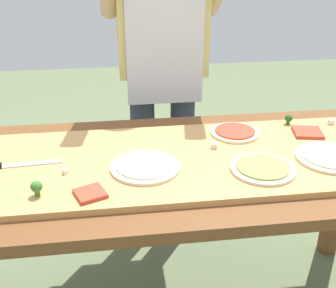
{
  "coord_description": "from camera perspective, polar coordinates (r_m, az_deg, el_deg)",
  "views": [
    {
      "loc": [
        -0.19,
        -1.27,
        1.47
      ],
      "look_at": [
        -0.02,
        -0.02,
        0.85
      ],
      "focal_mm": 44.85,
      "sensor_mm": 36.0,
      "label": 1
    }
  ],
  "objects": [
    {
      "name": "cutting_board",
      "position": [
        1.45,
        2.3,
        -2.18
      ],
      "size": [
        1.47,
        0.54,
        0.02
      ],
      "primitive_type": "cube",
      "color": "tan",
      "rests_on": "prep_table"
    },
    {
      "name": "cheese_crumble_a",
      "position": [
        1.51,
        6.33,
        -0.2
      ],
      "size": [
        0.02,
        0.02,
        0.02
      ],
      "primitive_type": "cube",
      "rotation": [
        0.0,
        0.0,
        1.37
      ],
      "color": "silver",
      "rests_on": "cutting_board"
    },
    {
      "name": "pizza_whole_pesto_green",
      "position": [
        1.39,
        12.76,
        -3.21
      ],
      "size": [
        0.21,
        0.21,
        0.02
      ],
      "color": "beige",
      "rests_on": "cutting_board"
    },
    {
      "name": "broccoli_floret_center_right",
      "position": [
        1.27,
        -17.44,
        -5.61
      ],
      "size": [
        0.03,
        0.03,
        0.05
      ],
      "color": "#3F7220",
      "rests_on": "cutting_board"
    },
    {
      "name": "prep_table",
      "position": [
        1.51,
        0.84,
        -5.56
      ],
      "size": [
        1.84,
        0.78,
        0.77
      ],
      "color": "brown",
      "rests_on": "ground"
    },
    {
      "name": "pizza_whole_tomato_red",
      "position": [
        1.63,
        9.08,
        1.6
      ],
      "size": [
        0.19,
        0.19,
        0.02
      ],
      "color": "beige",
      "rests_on": "cutting_board"
    },
    {
      "name": "pizza_slice_far_right",
      "position": [
        1.25,
        -10.52,
        -6.63
      ],
      "size": [
        0.11,
        0.11,
        0.01
      ],
      "primitive_type": "cube",
      "rotation": [
        0.0,
        0.0,
        0.38
      ],
      "color": "#BC3D28",
      "rests_on": "cutting_board"
    },
    {
      "name": "pizza_whole_cheese_artichoke",
      "position": [
        1.53,
        21.13,
        -1.65
      ],
      "size": [
        0.23,
        0.23,
        0.02
      ],
      "color": "beige",
      "rests_on": "cutting_board"
    },
    {
      "name": "cook_center",
      "position": [
        1.97,
        -0.76,
        12.3
      ],
      "size": [
        0.54,
        0.39,
        1.67
      ],
      "color": "#333847",
      "rests_on": "ground"
    },
    {
      "name": "cheese_crumble_d",
      "position": [
        1.38,
        -13.81,
        -3.64
      ],
      "size": [
        0.02,
        0.02,
        0.02
      ],
      "primitive_type": "cube",
      "rotation": [
        0.0,
        0.0,
        0.73
      ],
      "color": "white",
      "rests_on": "cutting_board"
    },
    {
      "name": "pizza_slice_far_left",
      "position": [
        1.7,
        18.45,
        1.52
      ],
      "size": [
        0.12,
        0.12,
        0.01
      ],
      "primitive_type": "cube",
      "rotation": [
        0.0,
        0.0,
        -0.21
      ],
      "color": "#BC3D28",
      "rests_on": "cutting_board"
    },
    {
      "name": "pizza_whole_white_garlic",
      "position": [
        1.37,
        -3.11,
        -3.04
      ],
      "size": [
        0.23,
        0.23,
        0.02
      ],
      "color": "beige",
      "rests_on": "cutting_board"
    },
    {
      "name": "cheese_crumble_b",
      "position": [
        1.82,
        21.3,
        2.83
      ],
      "size": [
        0.03,
        0.03,
        0.02
      ],
      "primitive_type": "cube",
      "rotation": [
        0.0,
        0.0,
        0.69
      ],
      "color": "silver",
      "rests_on": "cutting_board"
    },
    {
      "name": "broccoli_floret_center_left",
      "position": [
        1.76,
        16.07,
        3.35
      ],
      "size": [
        0.03,
        0.03,
        0.04
      ],
      "color": "#2C5915",
      "rests_on": "cutting_board"
    },
    {
      "name": "chefs_knife",
      "position": [
        1.48,
        -21.74,
        -2.82
      ],
      "size": [
        0.3,
        0.04,
        0.02
      ],
      "color": "#B7BABF",
      "rests_on": "cutting_board"
    }
  ]
}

